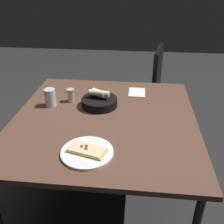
{
  "coord_description": "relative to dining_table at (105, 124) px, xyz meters",
  "views": [
    {
      "loc": [
        -1.38,
        -0.19,
        1.51
      ],
      "look_at": [
        -0.02,
        -0.05,
        0.75
      ],
      "focal_mm": 41.44,
      "sensor_mm": 36.0,
      "label": 1
    }
  ],
  "objects": [
    {
      "name": "chair_far",
      "position": [
        0.95,
        -0.26,
        -0.14
      ],
      "size": [
        0.51,
        0.51,
        0.9
      ],
      "color": "black",
      "rests_on": "ground"
    },
    {
      "name": "bread_basket",
      "position": [
        0.15,
        0.05,
        0.08
      ],
      "size": [
        0.24,
        0.24,
        0.11
      ],
      "color": "black",
      "rests_on": "dining_table"
    },
    {
      "name": "pepper_shaker",
      "position": [
        0.2,
        0.26,
        0.09
      ],
      "size": [
        0.05,
        0.05,
        0.09
      ],
      "color": "#BFB299",
      "rests_on": "dining_table"
    },
    {
      "name": "dining_table",
      "position": [
        0.0,
        0.0,
        0.0
      ],
      "size": [
        1.18,
        1.13,
        0.7
      ],
      "color": "brown",
      "rests_on": "ground"
    },
    {
      "name": "ground",
      "position": [
        0.0,
        0.0,
        -0.65
      ],
      "size": [
        8.0,
        8.0,
        0.0
      ],
      "primitive_type": "plane",
      "color": "#272727"
    },
    {
      "name": "beer_glass",
      "position": [
        0.12,
        0.38,
        0.1
      ],
      "size": [
        0.07,
        0.07,
        0.12
      ],
      "color": "silver",
      "rests_on": "dining_table"
    },
    {
      "name": "pizza_plate",
      "position": [
        -0.37,
        0.04,
        0.06
      ],
      "size": [
        0.27,
        0.27,
        0.04
      ],
      "color": "white",
      "rests_on": "dining_table"
    },
    {
      "name": "napkin",
      "position": [
        0.39,
        -0.19,
        0.05
      ],
      "size": [
        0.16,
        0.12,
        0.0
      ],
      "color": "white",
      "rests_on": "dining_table"
    }
  ]
}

